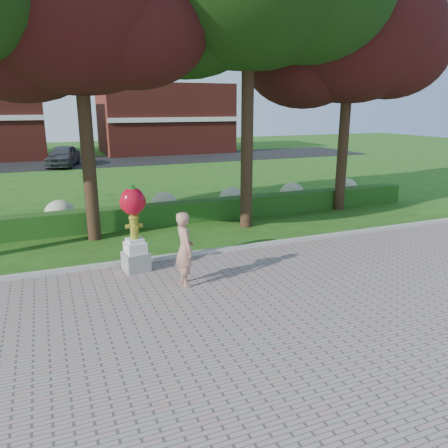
% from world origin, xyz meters
% --- Properties ---
extents(ground, '(100.00, 100.00, 0.00)m').
position_xyz_m(ground, '(0.00, 0.00, 0.00)').
color(ground, '#234E13').
rests_on(ground, ground).
extents(walkway, '(40.00, 14.00, 0.04)m').
position_xyz_m(walkway, '(0.00, -4.00, 0.02)').
color(walkway, gray).
rests_on(walkway, ground).
extents(curb, '(40.00, 0.18, 0.15)m').
position_xyz_m(curb, '(0.00, 3.00, 0.07)').
color(curb, '#ADADA5').
rests_on(curb, ground).
extents(lawn_hedge, '(24.00, 0.70, 0.80)m').
position_xyz_m(lawn_hedge, '(0.00, 7.00, 0.40)').
color(lawn_hedge, '#1A4313').
rests_on(lawn_hedge, ground).
extents(hydrangea_row, '(20.10, 1.10, 0.99)m').
position_xyz_m(hydrangea_row, '(0.57, 8.00, 0.55)').
color(hydrangea_row, beige).
rests_on(hydrangea_row, ground).
extents(street, '(50.00, 8.00, 0.02)m').
position_xyz_m(street, '(0.00, 28.00, 0.01)').
color(street, black).
rests_on(street, ground).
extents(building_right, '(12.00, 8.00, 6.40)m').
position_xyz_m(building_right, '(8.00, 34.00, 3.20)').
color(building_right, maroon).
rests_on(building_right, ground).
extents(tree_mid_left, '(8.25, 7.04, 10.69)m').
position_xyz_m(tree_mid_left, '(-2.10, 6.08, 7.30)').
color(tree_mid_left, black).
rests_on(tree_mid_left, ground).
extents(tree_far_right, '(7.88, 6.72, 10.21)m').
position_xyz_m(tree_far_right, '(8.40, 6.58, 6.97)').
color(tree_far_right, black).
rests_on(tree_far_right, ground).
extents(hydrant_sculpture, '(0.73, 0.73, 2.38)m').
position_xyz_m(hydrant_sculpture, '(-1.29, 2.41, 1.30)').
color(hydrant_sculpture, gray).
rests_on(hydrant_sculpture, walkway).
extents(woman, '(0.46, 0.69, 1.90)m').
position_xyz_m(woman, '(-0.34, 0.94, 0.99)').
color(woman, tan).
rests_on(woman, walkway).
extents(parked_car, '(3.05, 4.97, 1.58)m').
position_xyz_m(parked_car, '(-1.99, 25.94, 0.81)').
color(parked_car, '#393B40').
rests_on(parked_car, street).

